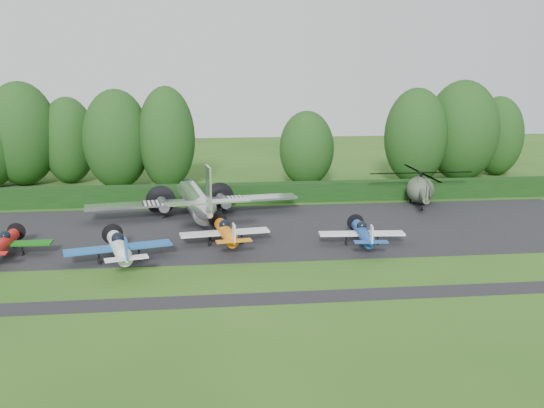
{
  "coord_description": "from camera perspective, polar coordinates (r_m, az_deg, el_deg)",
  "views": [
    {
      "loc": [
        -0.62,
        -40.71,
        13.96
      ],
      "look_at": [
        5.0,
        9.1,
        2.5
      ],
      "focal_mm": 40.0,
      "sensor_mm": 36.0,
      "label": 1
    }
  ],
  "objects": [
    {
      "name": "apron",
      "position": [
        52.59,
        -5.53,
        -2.57
      ],
      "size": [
        70.0,
        18.0,
        0.01
      ],
      "primitive_type": "cube",
      "color": "black",
      "rests_on": "ground"
    },
    {
      "name": "light_plane_orange",
      "position": [
        48.01,
        -4.36,
        -2.65
      ],
      "size": [
        7.11,
        7.48,
        2.73
      ],
      "rotation": [
        0.0,
        0.0,
        -0.14
      ],
      "color": "orange",
      "rests_on": "ground"
    },
    {
      "name": "helicopter",
      "position": [
        63.69,
        13.81,
        1.54
      ],
      "size": [
        10.65,
        12.47,
        3.43
      ],
      "rotation": [
        0.0,
        0.0,
        0.27
      ],
      "color": "#3F4938",
      "rests_on": "ground"
    },
    {
      "name": "tree_1",
      "position": [
        71.61,
        3.28,
        5.21
      ],
      "size": [
        6.44,
        6.44,
        8.89
      ],
      "color": "black",
      "rests_on": "ground"
    },
    {
      "name": "tree_3",
      "position": [
        70.55,
        -9.89,
        6.12
      ],
      "size": [
        6.48,
        6.48,
        11.8
      ],
      "color": "black",
      "rests_on": "ground"
    },
    {
      "name": "tree_7",
      "position": [
        74.58,
        13.38,
        6.2
      ],
      "size": [
        7.48,
        7.48,
        11.5
      ],
      "color": "black",
      "rests_on": "ground"
    },
    {
      "name": "tree_2",
      "position": [
        72.04,
        -14.43,
        5.91
      ],
      "size": [
        7.63,
        7.63,
        11.46
      ],
      "color": "black",
      "rests_on": "ground"
    },
    {
      "name": "taxiway_verge",
      "position": [
        37.41,
        -5.09,
        -9.08
      ],
      "size": [
        70.0,
        2.0,
        0.0
      ],
      "primitive_type": "cube",
      "color": "black",
      "rests_on": "ground"
    },
    {
      "name": "tree_6",
      "position": [
        77.28,
        -18.62,
        5.69
      ],
      "size": [
        6.47,
        6.47,
        10.41
      ],
      "color": "black",
      "rests_on": "ground"
    },
    {
      "name": "tree_9",
      "position": [
        78.35,
        17.45,
        6.58
      ],
      "size": [
        8.87,
        8.87,
        12.35
      ],
      "color": "black",
      "rests_on": "ground"
    },
    {
      "name": "light_plane_blue",
      "position": [
        48.32,
        8.54,
        -2.72
      ],
      "size": [
        6.77,
        7.12,
        2.6
      ],
      "rotation": [
        0.0,
        0.0,
        0.07
      ],
      "color": "navy",
      "rests_on": "ground"
    },
    {
      "name": "ground",
      "position": [
        43.04,
        -5.29,
        -6.1
      ],
      "size": [
        160.0,
        160.0,
        0.0
      ],
      "primitive_type": "plane",
      "color": "#204A15",
      "rests_on": "ground"
    },
    {
      "name": "light_plane_red",
      "position": [
        49.25,
        -23.99,
        -3.42
      ],
      "size": [
        6.79,
        7.13,
        2.61
      ],
      "rotation": [
        0.0,
        0.0,
        -0.01
      ],
      "color": "#AF1010",
      "rests_on": "ground"
    },
    {
      "name": "sign_board",
      "position": [
        69.13,
        19.02,
        1.64
      ],
      "size": [
        3.49,
        0.13,
        1.96
      ],
      "rotation": [
        0.0,
        0.0,
        0.14
      ],
      "color": "#3F3326",
      "rests_on": "ground"
    },
    {
      "name": "tree_4",
      "position": [
        84.07,
        20.48,
        6.01
      ],
      "size": [
        6.46,
        6.46,
        10.21
      ],
      "color": "black",
      "rests_on": "ground"
    },
    {
      "name": "light_plane_white",
      "position": [
        45.04,
        -14.17,
        -3.95
      ],
      "size": [
        7.65,
        8.04,
        2.94
      ],
      "rotation": [
        0.0,
        0.0,
        -0.26
      ],
      "color": "silver",
      "rests_on": "ground"
    },
    {
      "name": "transport_plane",
      "position": [
        56.35,
        -7.21,
        0.29
      ],
      "size": [
        19.91,
        15.27,
        6.38
      ],
      "rotation": [
        0.0,
        0.0,
        -0.16
      ],
      "color": "silver",
      "rests_on": "ground"
    },
    {
      "name": "hedgerow",
      "position": [
        63.27,
        -5.71,
        0.07
      ],
      "size": [
        90.0,
        1.6,
        2.0
      ],
      "primitive_type": "cube",
      "color": "black",
      "rests_on": "ground"
    },
    {
      "name": "tree_10",
      "position": [
        77.71,
        -22.52,
        6.12
      ],
      "size": [
        8.37,
        8.37,
        12.27
      ],
      "color": "black",
      "rests_on": "ground"
    }
  ]
}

